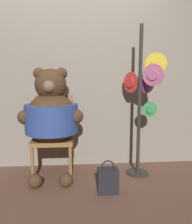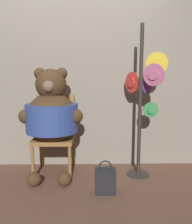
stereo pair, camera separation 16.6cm
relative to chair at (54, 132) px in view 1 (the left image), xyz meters
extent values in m
plane|color=brown|center=(0.25, -0.43, -0.53)|extent=(14.00, 14.00, 0.00)
cube|color=gray|center=(0.25, 0.25, 0.73)|extent=(8.00, 0.10, 2.54)
cylinder|color=#9E703D|center=(-0.22, -0.30, -0.32)|extent=(0.04, 0.04, 0.42)
cylinder|color=#9E703D|center=(0.22, -0.30, -0.32)|extent=(0.04, 0.04, 0.42)
cylinder|color=#9E703D|center=(-0.22, 0.12, -0.32)|extent=(0.04, 0.04, 0.42)
cylinder|color=#9E703D|center=(0.22, 0.12, -0.32)|extent=(0.04, 0.04, 0.42)
cube|color=#9E703D|center=(0.00, -0.09, -0.08)|extent=(0.50, 0.48, 0.05)
cube|color=#9E703D|center=(0.00, 0.14, 0.20)|extent=(0.50, 0.04, 0.52)
sphere|color=#4C331E|center=(0.00, -0.16, 0.20)|extent=(0.62, 0.62, 0.62)
cylinder|color=#334C99|center=(0.00, -0.16, 0.20)|extent=(0.63, 0.63, 0.34)
sphere|color=#4C331E|center=(0.00, -0.16, 0.60)|extent=(0.37, 0.37, 0.37)
sphere|color=#4C331E|center=(-0.13, -0.16, 0.73)|extent=(0.14, 0.14, 0.14)
sphere|color=#4C331E|center=(0.13, -0.16, 0.73)|extent=(0.14, 0.14, 0.14)
sphere|color=#7A604C|center=(0.00, -0.32, 0.58)|extent=(0.14, 0.14, 0.14)
sphere|color=#4C331E|center=(-0.29, -0.24, 0.23)|extent=(0.17, 0.17, 0.17)
sphere|color=#4C331E|center=(0.29, -0.24, 0.23)|extent=(0.17, 0.17, 0.17)
sphere|color=#4C331E|center=(-0.17, -0.44, -0.45)|extent=(0.16, 0.16, 0.16)
sphere|color=#4C331E|center=(0.17, -0.44, -0.45)|extent=(0.16, 0.16, 0.16)
cylinder|color=#332D28|center=(1.07, -0.16, -0.52)|extent=(0.28, 0.28, 0.02)
cylinder|color=#332D28|center=(1.07, -0.16, 0.39)|extent=(0.04, 0.04, 1.84)
cylinder|color=#D16693|center=(1.19, -0.27, 0.72)|extent=(0.20, 0.18, 0.26)
cylinder|color=#D16693|center=(1.19, -0.27, 0.72)|extent=(0.12, 0.11, 0.12)
cylinder|color=#3D9351|center=(1.20, -0.16, 0.30)|extent=(0.19, 0.02, 0.19)
cylinder|color=#3D9351|center=(1.20, -0.16, 0.30)|extent=(0.09, 0.06, 0.09)
cylinder|color=yellow|center=(1.24, -0.20, 0.85)|extent=(0.25, 0.07, 0.26)
cylinder|color=yellow|center=(1.24, -0.20, 0.85)|extent=(0.14, 0.10, 0.12)
cylinder|color=#7A388E|center=(1.16, -0.09, 0.59)|extent=(0.16, 0.13, 0.19)
cylinder|color=#7A388E|center=(1.16, -0.09, 0.59)|extent=(0.11, 0.11, 0.09)
cylinder|color=red|center=(0.99, -0.02, 0.63)|extent=(0.14, 0.23, 0.26)
cylinder|color=red|center=(0.99, -0.02, 0.63)|extent=(0.10, 0.13, 0.12)
cube|color=#232328|center=(0.62, -0.60, -0.40)|extent=(0.22, 0.15, 0.26)
torus|color=#232328|center=(0.62, -0.60, -0.24)|extent=(0.14, 0.02, 0.14)
camera|label=1|loc=(0.32, -2.77, 0.66)|focal=35.00mm
camera|label=2|loc=(0.49, -2.78, 0.66)|focal=35.00mm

